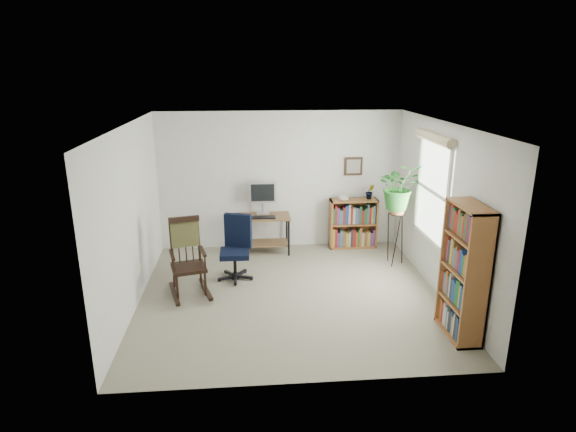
{
  "coord_description": "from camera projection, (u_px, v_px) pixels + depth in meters",
  "views": [
    {
      "loc": [
        -0.56,
        -6.16,
        3.09
      ],
      "look_at": [
        0.0,
        0.4,
        1.05
      ],
      "focal_mm": 30.0,
      "sensor_mm": 36.0,
      "label": 1
    }
  ],
  "objects": [
    {
      "name": "rocking_chair",
      "position": [
        188.0,
        257.0,
        6.7
      ],
      "size": [
        0.8,
        1.07,
        1.12
      ],
      "primitive_type": null,
      "rotation": [
        0.0,
        0.0,
        0.25
      ],
      "color": "black",
      "rests_on": "floor"
    },
    {
      "name": "plant_stand",
      "position": [
        396.0,
        235.0,
        7.77
      ],
      "size": [
        0.33,
        0.33,
        1.01
      ],
      "primitive_type": null,
      "rotation": [
        0.0,
        0.0,
        -0.21
      ],
      "color": "black",
      "rests_on": "floor"
    },
    {
      "name": "monitor",
      "position": [
        263.0,
        198.0,
        8.27
      ],
      "size": [
        0.46,
        0.16,
        0.56
      ],
      "primitive_type": null,
      "color": "#B4B3B8",
      "rests_on": "desk"
    },
    {
      "name": "wall_right",
      "position": [
        442.0,
        210.0,
        6.64
      ],
      "size": [
        0.0,
        4.0,
        2.4
      ],
      "primitive_type": "cube",
      "color": "silver",
      "rests_on": "ground"
    },
    {
      "name": "spider_plant",
      "position": [
        401.0,
        164.0,
        7.42
      ],
      "size": [
        1.69,
        1.88,
        1.46
      ],
      "primitive_type": "imported",
      "color": "#256B26",
      "rests_on": "plant_stand"
    },
    {
      "name": "keyboard",
      "position": [
        264.0,
        217.0,
        8.11
      ],
      "size": [
        0.4,
        0.15,
        0.02
      ],
      "primitive_type": "cube",
      "color": "black",
      "rests_on": "desk"
    },
    {
      "name": "potted_plant_small",
      "position": [
        370.0,
        196.0,
        8.42
      ],
      "size": [
        0.13,
        0.24,
        0.11
      ],
      "primitive_type": "imported",
      "color": "#256B26",
      "rests_on": "low_bookshelf"
    },
    {
      "name": "tall_bookshelf",
      "position": [
        464.0,
        272.0,
        5.59
      ],
      "size": [
        0.31,
        0.71,
        1.63
      ],
      "primitive_type": null,
      "color": "#9C6133",
      "rests_on": "floor"
    },
    {
      "name": "ceiling",
      "position": [
        291.0,
        124.0,
        6.12
      ],
      "size": [
        4.2,
        4.0,
        0.0
      ],
      "primitive_type": "cube",
      "color": "silver",
      "rests_on": "ground"
    },
    {
      "name": "window",
      "position": [
        432.0,
        191.0,
        6.87
      ],
      "size": [
        0.12,
        1.2,
        1.5
      ],
      "primitive_type": null,
      "color": "white",
      "rests_on": "wall_right"
    },
    {
      "name": "low_bookshelf",
      "position": [
        353.0,
        223.0,
        8.53
      ],
      "size": [
        0.83,
        0.28,
        0.88
      ],
      "primitive_type": null,
      "color": "#9C6133",
      "rests_on": "floor"
    },
    {
      "name": "floor",
      "position": [
        290.0,
        295.0,
        6.83
      ],
      "size": [
        4.2,
        4.0,
        0.0
      ],
      "primitive_type": "cube",
      "color": "gray",
      "rests_on": "ground"
    },
    {
      "name": "framed_picture",
      "position": [
        353.0,
        166.0,
        8.38
      ],
      "size": [
        0.32,
        0.04,
        0.32
      ],
      "primitive_type": null,
      "color": "black",
      "rests_on": "wall_back"
    },
    {
      "name": "wall_left",
      "position": [
        131.0,
        218.0,
        6.3
      ],
      "size": [
        0.0,
        4.0,
        2.4
      ],
      "primitive_type": "cube",
      "color": "silver",
      "rests_on": "ground"
    },
    {
      "name": "wall_front",
      "position": [
        310.0,
        275.0,
        4.57
      ],
      "size": [
        4.2,
        0.0,
        2.4
      ],
      "primitive_type": "cube",
      "color": "silver",
      "rests_on": "ground"
    },
    {
      "name": "office_chair",
      "position": [
        234.0,
        248.0,
        7.2
      ],
      "size": [
        0.68,
        0.68,
        0.99
      ],
      "primitive_type": null,
      "rotation": [
        0.0,
        0.0,
        -0.3
      ],
      "color": "black",
      "rests_on": "floor"
    },
    {
      "name": "desk",
      "position": [
        264.0,
        234.0,
        8.32
      ],
      "size": [
        0.91,
        0.5,
        0.66
      ],
      "primitive_type": null,
      "color": "brown",
      "rests_on": "floor"
    },
    {
      "name": "wall_back",
      "position": [
        280.0,
        181.0,
        8.38
      ],
      "size": [
        4.2,
        0.0,
        2.4
      ],
      "primitive_type": "cube",
      "color": "silver",
      "rests_on": "ground"
    }
  ]
}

